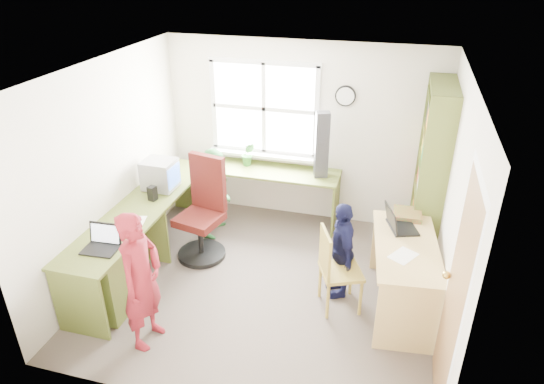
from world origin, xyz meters
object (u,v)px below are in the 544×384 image
at_px(bookshelf, 430,177).
at_px(crt_monitor, 160,175).
at_px(person_navy, 341,250).
at_px(person_green, 217,191).
at_px(swivel_chair, 203,215).
at_px(cd_tower, 322,145).
at_px(l_desk, 144,247).
at_px(wooden_chair, 335,267).
at_px(person_red, 142,281).
at_px(laptop_right, 398,223).
at_px(right_desk, 404,262).
at_px(laptop_left, 103,243).
at_px(potted_plant, 248,154).

distance_m(bookshelf, crt_monitor, 3.20).
bearing_deg(person_navy, person_green, -136.36).
xyz_separation_m(swivel_chair, person_green, (-0.03, 0.53, 0.05)).
distance_m(cd_tower, person_green, 1.47).
bearing_deg(bookshelf, crt_monitor, -168.53).
bearing_deg(l_desk, wooden_chair, 3.46).
bearing_deg(swivel_chair, bookshelf, 28.65).
relative_size(person_red, person_green, 1.19).
relative_size(l_desk, wooden_chair, 3.20).
relative_size(swivel_chair, person_green, 1.07).
bearing_deg(cd_tower, person_red, -132.90).
distance_m(bookshelf, wooden_chair, 1.68).
bearing_deg(person_green, crt_monitor, 127.52).
relative_size(person_red, person_navy, 1.26).
distance_m(swivel_chair, cd_tower, 1.71).
relative_size(crt_monitor, laptop_right, 0.89).
xyz_separation_m(right_desk, person_green, (-2.38, 0.93, 0.03)).
distance_m(bookshelf, laptop_right, 0.93).
xyz_separation_m(swivel_chair, person_navy, (1.70, -0.33, 0.01)).
relative_size(cd_tower, person_navy, 0.77).
bearing_deg(laptop_right, bookshelf, -39.24).
height_order(crt_monitor, laptop_left, crt_monitor).
distance_m(laptop_left, person_green, 1.83).
bearing_deg(laptop_right, swivel_chair, 67.88).
height_order(bookshelf, swivel_chair, bookshelf).
bearing_deg(cd_tower, crt_monitor, -171.87).
bearing_deg(crt_monitor, right_desk, -8.83).
height_order(laptop_left, cd_tower, cd_tower).
height_order(right_desk, cd_tower, cd_tower).
distance_m(l_desk, bookshelf, 3.35).
distance_m(wooden_chair, laptop_left, 2.32).
relative_size(crt_monitor, person_green, 0.33).
bearing_deg(person_green, laptop_left, 164.73).
xyz_separation_m(laptop_left, potted_plant, (0.77, 2.28, 0.11)).
height_order(bookshelf, person_navy, bookshelf).
bearing_deg(potted_plant, wooden_chair, -48.86).
bearing_deg(l_desk, right_desk, 6.37).
xyz_separation_m(laptop_left, person_navy, (2.24, 0.88, -0.25)).
bearing_deg(potted_plant, l_desk, -109.64).
distance_m(l_desk, crt_monitor, 0.98).
distance_m(bookshelf, person_red, 3.41).
bearing_deg(person_red, laptop_right, -52.42).
distance_m(swivel_chair, potted_plant, 1.16).
distance_m(l_desk, person_red, 0.96).
height_order(l_desk, wooden_chair, wooden_chair).
xyz_separation_m(crt_monitor, laptop_left, (0.04, -1.33, -0.13)).
xyz_separation_m(wooden_chair, cd_tower, (-0.45, 1.59, 0.68)).
height_order(potted_plant, person_navy, person_navy).
bearing_deg(person_navy, l_desk, -99.69).
height_order(bookshelf, wooden_chair, bookshelf).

